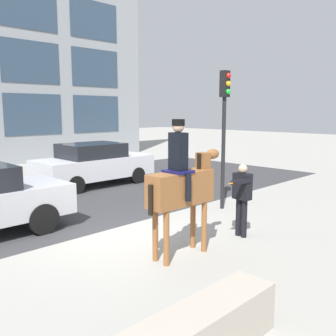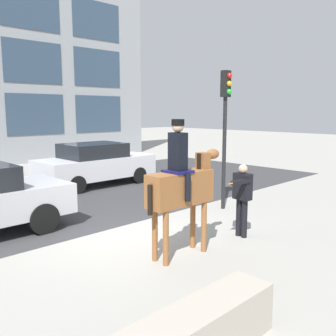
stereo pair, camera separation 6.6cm
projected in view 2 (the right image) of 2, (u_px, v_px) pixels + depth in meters
ground_plane at (124, 234)px, 8.65m from camera, size 80.00×80.00×0.00m
road_surface at (33, 199)px, 12.01m from camera, size 22.86×8.50×0.01m
mounted_horse_lead at (182, 185)px, 7.15m from camera, size 1.90×0.65×2.66m
pedestrian_bystander at (242, 195)px, 8.31m from camera, size 0.86×0.43×1.65m
street_car_far_lane at (95, 164)px, 14.23m from camera, size 4.42×1.99×1.60m
traffic_light at (225, 117)px, 10.47m from camera, size 0.24×0.29×3.91m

